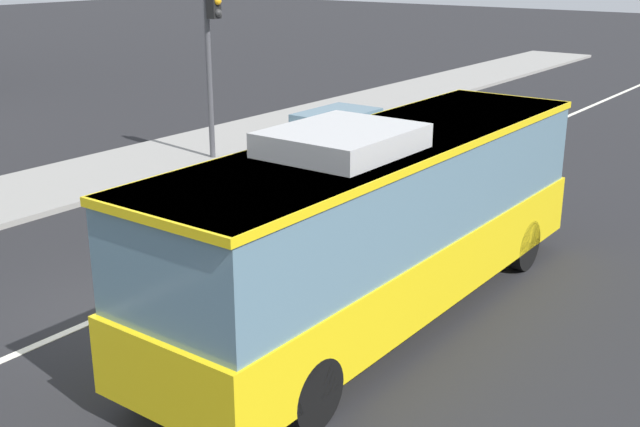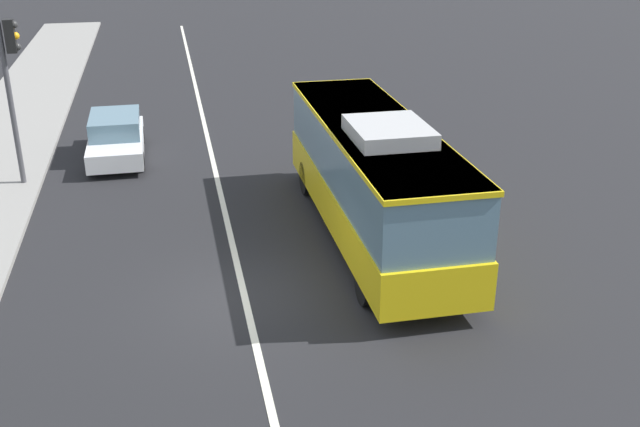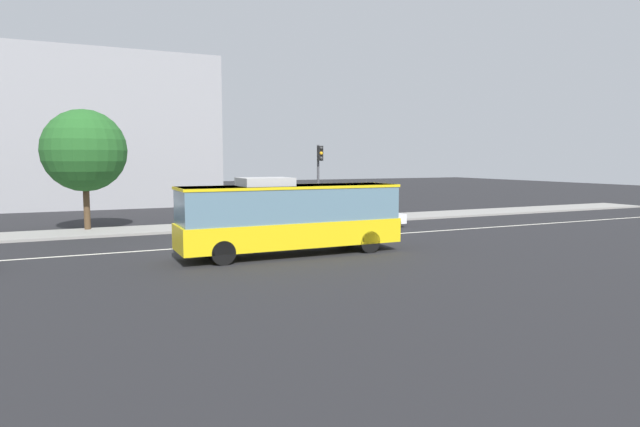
{
  "view_description": "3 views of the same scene",
  "coord_description": "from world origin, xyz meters",
  "px_view_note": "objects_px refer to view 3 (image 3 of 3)",
  "views": [
    {
      "loc": [
        -7.86,
        -10.29,
        5.89
      ],
      "look_at": [
        2.75,
        -2.28,
        1.49
      ],
      "focal_mm": 44.13,
      "sensor_mm": 36.0,
      "label": 1
    },
    {
      "loc": [
        -15.14,
        1.38,
        8.56
      ],
      "look_at": [
        1.57,
        -2.09,
        1.23
      ],
      "focal_mm": 42.41,
      "sensor_mm": 36.0,
      "label": 2
    },
    {
      "loc": [
        -6.22,
        -25.8,
        4.22
      ],
      "look_at": [
        4.38,
        -2.93,
        1.7
      ],
      "focal_mm": 30.09,
      "sensor_mm": 36.0,
      "label": 3
    }
  ],
  "objects_px": {
    "street_tree_kerbside_left": "(84,151)",
    "traffic_light_mid_block": "(319,170)",
    "sedan_white": "(370,216)",
    "transit_bus": "(290,214)"
  },
  "relations": [
    {
      "from": "transit_bus",
      "to": "traffic_light_mid_block",
      "type": "relative_size",
      "value": 1.93
    },
    {
      "from": "street_tree_kerbside_left",
      "to": "transit_bus",
      "type": "bearing_deg",
      "value": -56.72
    },
    {
      "from": "street_tree_kerbside_left",
      "to": "traffic_light_mid_block",
      "type": "bearing_deg",
      "value": -11.08
    },
    {
      "from": "sedan_white",
      "to": "street_tree_kerbside_left",
      "type": "distance_m",
      "value": 17.49
    },
    {
      "from": "transit_bus",
      "to": "sedan_white",
      "type": "distance_m",
      "value": 10.71
    },
    {
      "from": "transit_bus",
      "to": "sedan_white",
      "type": "bearing_deg",
      "value": 40.15
    },
    {
      "from": "traffic_light_mid_block",
      "to": "street_tree_kerbside_left",
      "type": "bearing_deg",
      "value": -103.45
    },
    {
      "from": "transit_bus",
      "to": "traffic_light_mid_block",
      "type": "xyz_separation_m",
      "value": [
        5.82,
        9.54,
        1.75
      ]
    },
    {
      "from": "traffic_light_mid_block",
      "to": "transit_bus",
      "type": "bearing_deg",
      "value": -33.76
    },
    {
      "from": "transit_bus",
      "to": "street_tree_kerbside_left",
      "type": "distance_m",
      "value": 14.95
    }
  ]
}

